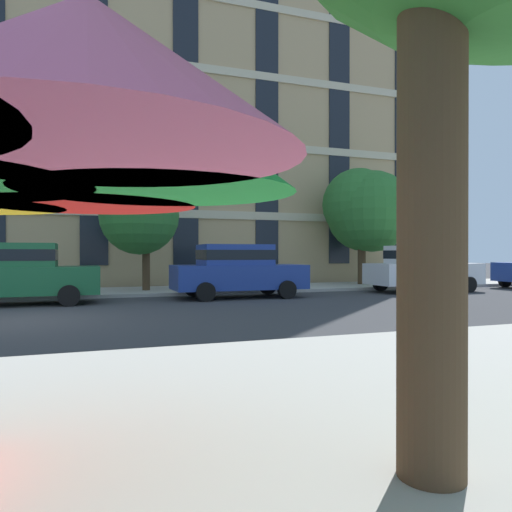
# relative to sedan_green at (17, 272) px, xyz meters

# --- Properties ---
(ground_plane) EXTENTS (120.00, 120.00, 0.00)m
(ground_plane) POSITION_rel_sedan_green_xyz_m (0.30, -3.70, -0.95)
(ground_plane) COLOR #38383A
(sidewalk_far) EXTENTS (56.00, 3.60, 0.12)m
(sidewalk_far) POSITION_rel_sedan_green_xyz_m (0.30, 3.10, -0.89)
(sidewalk_far) COLOR #B2ADA3
(sidewalk_far) RESTS_ON ground
(apartment_building) EXTENTS (37.64, 12.08, 19.20)m
(apartment_building) POSITION_rel_sedan_green_xyz_m (0.30, 11.29, 8.65)
(apartment_building) COLOR tan
(apartment_building) RESTS_ON ground
(sedan_green) EXTENTS (4.40, 1.98, 1.78)m
(sedan_green) POSITION_rel_sedan_green_xyz_m (0.00, 0.00, 0.00)
(sedan_green) COLOR #195933
(sedan_green) RESTS_ON ground
(sedan_blue) EXTENTS (4.40, 1.98, 1.78)m
(sedan_blue) POSITION_rel_sedan_green_xyz_m (6.64, 0.00, 0.00)
(sedan_blue) COLOR navy
(sedan_blue) RESTS_ON ground
(sedan_white) EXTENTS (4.40, 1.98, 1.78)m
(sedan_white) POSITION_rel_sedan_green_xyz_m (14.15, 0.00, 0.00)
(sedan_white) COLOR silver
(sedan_white) RESTS_ON ground
(street_tree_middle) EXTENTS (2.88, 2.88, 4.55)m
(street_tree_middle) POSITION_rel_sedan_green_xyz_m (3.79, 2.60, 2.09)
(street_tree_middle) COLOR #4C3823
(street_tree_middle) RESTS_ON ground
(street_tree_right) EXTENTS (3.87, 4.04, 5.29)m
(street_tree_right) POSITION_rel_sedan_green_xyz_m (13.67, 3.24, 2.47)
(street_tree_right) COLOR #4C3823
(street_tree_right) RESTS_ON ground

